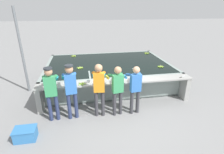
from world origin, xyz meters
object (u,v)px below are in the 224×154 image
(knife_1, at_px, (104,81))
(support_post_left, at_px, (22,52))
(worker_0, at_px, (51,89))
(banana_bunch_floating_2, at_px, (74,56))
(banana_bunch_floating_1, at_px, (147,53))
(banana_bunch_floating_5, at_px, (80,68))
(knife_0, at_px, (182,77))
(banana_bunch_floating_0, at_px, (160,67))
(banana_bunch_floating_4, at_px, (101,74))
(worker_2, at_px, (99,86))
(banana_bunch_floating_3, at_px, (52,78))
(worker_1, at_px, (71,87))
(crate, at_px, (25,134))
(worker_3, at_px, (117,87))
(worker_4, at_px, (135,86))
(banana_bunch_ledge_0, at_px, (82,84))

(knife_1, height_order, support_post_left, support_post_left)
(worker_0, relative_size, banana_bunch_floating_2, 5.98)
(worker_0, bearing_deg, banana_bunch_floating_1, 41.64)
(banana_bunch_floating_5, distance_m, knife_0, 3.84)
(banana_bunch_floating_0, bearing_deg, banana_bunch_floating_4, -171.02)
(banana_bunch_floating_4, distance_m, banana_bunch_floating_5, 1.10)
(worker_0, height_order, knife_1, worker_0)
(knife_1, bearing_deg, worker_2, -111.40)
(banana_bunch_floating_3, xyz_separation_m, knife_1, (1.75, -0.55, -0.01))
(banana_bunch_floating_2, height_order, banana_bunch_floating_3, same)
(worker_1, bearing_deg, banana_bunch_floating_0, 24.81)
(crate, relative_size, support_post_left, 0.17)
(worker_0, relative_size, worker_3, 1.04)
(worker_4, relative_size, banana_bunch_floating_5, 5.59)
(banana_bunch_floating_2, bearing_deg, banana_bunch_floating_0, -32.92)
(knife_1, bearing_deg, banana_bunch_floating_5, 118.53)
(worker_2, relative_size, crate, 3.06)
(worker_4, distance_m, banana_bunch_floating_1, 4.26)
(banana_bunch_floating_0, bearing_deg, support_post_left, 174.22)
(worker_0, xyz_separation_m, knife_0, (4.30, 0.44, -0.11))
(banana_bunch_floating_1, relative_size, crate, 0.51)
(banana_bunch_floating_1, height_order, banana_bunch_floating_4, same)
(worker_2, distance_m, worker_3, 0.55)
(worker_4, bearing_deg, worker_0, 178.77)
(worker_3, bearing_deg, banana_bunch_floating_0, 37.88)
(banana_bunch_floating_1, xyz_separation_m, banana_bunch_floating_5, (-3.46, -1.76, 0.00))
(worker_3, xyz_separation_m, banana_bunch_floating_2, (-1.38, 3.95, -0.04))
(knife_0, bearing_deg, support_post_left, 162.86)
(banana_bunch_ledge_0, bearing_deg, crate, -140.81)
(knife_0, bearing_deg, banana_bunch_floating_1, 90.41)
(worker_1, xyz_separation_m, support_post_left, (-1.81, 2.16, 0.56))
(worker_1, bearing_deg, banana_bunch_floating_2, 90.39)
(worker_2, xyz_separation_m, banana_bunch_floating_0, (2.68, 1.63, -0.11))
(banana_bunch_floating_3, bearing_deg, worker_0, -82.67)
(banana_bunch_ledge_0, relative_size, crate, 0.50)
(banana_bunch_floating_3, relative_size, banana_bunch_floating_5, 1.01)
(banana_bunch_floating_2, bearing_deg, worker_4, -63.91)
(banana_bunch_floating_0, bearing_deg, banana_bunch_floating_3, -173.47)
(banana_bunch_floating_4, height_order, crate, banana_bunch_floating_4)
(worker_2, bearing_deg, banana_bunch_floating_5, 105.04)
(worker_1, bearing_deg, support_post_left, 130.02)
(banana_bunch_floating_2, relative_size, support_post_left, 0.09)
(banana_bunch_floating_2, bearing_deg, crate, -103.72)
(worker_4, bearing_deg, banana_bunch_floating_3, 155.40)
(worker_3, distance_m, banana_bunch_ledge_0, 1.14)
(worker_2, height_order, crate, worker_2)
(worker_2, xyz_separation_m, support_post_left, (-2.63, 2.17, 0.59))
(worker_4, height_order, support_post_left, support_post_left)
(banana_bunch_floating_0, height_order, banana_bunch_ledge_0, banana_bunch_ledge_0)
(knife_1, distance_m, support_post_left, 3.34)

